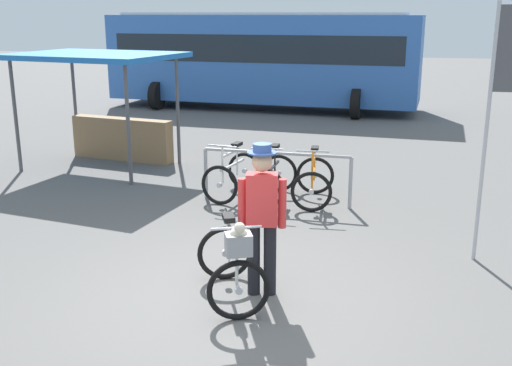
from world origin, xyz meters
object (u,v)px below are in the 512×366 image
object	(u,v)px
racked_bike_white	(233,176)
bus_distant	(263,55)
racked_bike_orange	(313,181)
featured_bicycle	(233,261)
racked_bike_black	(272,178)
person_with_featured_bike	(262,214)
banner_flag	(503,85)
market_stall	(108,97)

from	to	relation	value
racked_bike_white	bus_distant	xyz separation A→B (m)	(-1.71, 10.03, 1.37)
racked_bike_orange	bus_distant	size ratio (longest dim) A/B	0.11
featured_bicycle	bus_distant	size ratio (longest dim) A/B	0.12
racked_bike_black	person_with_featured_bike	bearing A→B (deg)	-80.07
racked_bike_white	racked_bike_orange	size ratio (longest dim) A/B	1.06
racked_bike_black	banner_flag	distance (m)	4.19
racked_bike_white	market_stall	xyz separation A→B (m)	(-3.10, 1.71, 1.03)
person_with_featured_bike	featured_bicycle	bearing A→B (deg)	-129.63
racked_bike_orange	racked_bike_black	bearing A→B (deg)	178.39
racked_bike_white	person_with_featured_bike	size ratio (longest dim) A/B	0.70
person_with_featured_bike	bus_distant	size ratio (longest dim) A/B	0.17
racked_bike_orange	market_stall	world-z (taller)	market_stall
racked_bike_black	bus_distant	world-z (taller)	bus_distant
featured_bicycle	banner_flag	world-z (taller)	banner_flag
racked_bike_white	market_stall	distance (m)	3.69
market_stall	banner_flag	world-z (taller)	banner_flag
racked_bike_white	person_with_featured_bike	xyz separation A→B (m)	(1.32, -3.59, 0.58)
person_with_featured_bike	bus_distant	distance (m)	13.97
racked_bike_white	banner_flag	distance (m)	4.75
racked_bike_orange	market_stall	size ratio (longest dim) A/B	0.33
featured_bicycle	banner_flag	xyz separation A→B (m)	(2.82, 1.90, 1.74)
racked_bike_white	market_stall	bearing A→B (deg)	151.08
racked_bike_black	featured_bicycle	bearing A→B (deg)	-84.47
featured_bicycle	person_with_featured_bike	distance (m)	0.61
racked_bike_black	featured_bicycle	world-z (taller)	featured_bicycle
racked_bike_black	banner_flag	bearing A→B (deg)	-31.73
person_with_featured_bike	banner_flag	size ratio (longest dim) A/B	0.54
banner_flag	racked_bike_black	bearing A→B (deg)	148.27
banner_flag	racked_bike_orange	bearing A→B (deg)	141.89
racked_bike_black	racked_bike_orange	xyz separation A→B (m)	(0.70, -0.02, -0.00)
racked_bike_black	racked_bike_orange	bearing A→B (deg)	-1.61
racked_bike_white	featured_bicycle	world-z (taller)	featured_bicycle
market_stall	racked_bike_white	bearing A→B (deg)	-28.92
racked_bike_white	banner_flag	bearing A→B (deg)	-27.12
racked_bike_orange	featured_bicycle	distance (m)	3.87
banner_flag	market_stall	bearing A→B (deg)	152.07
racked_bike_black	banner_flag	size ratio (longest dim) A/B	0.35
market_stall	banner_flag	bearing A→B (deg)	-27.93
racked_bike_white	racked_bike_black	size ratio (longest dim) A/B	1.07
racked_bike_white	banner_flag	size ratio (longest dim) A/B	0.38
market_stall	racked_bike_orange	bearing A→B (deg)	-21.28
racked_bike_black	racked_bike_orange	size ratio (longest dim) A/B	0.99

